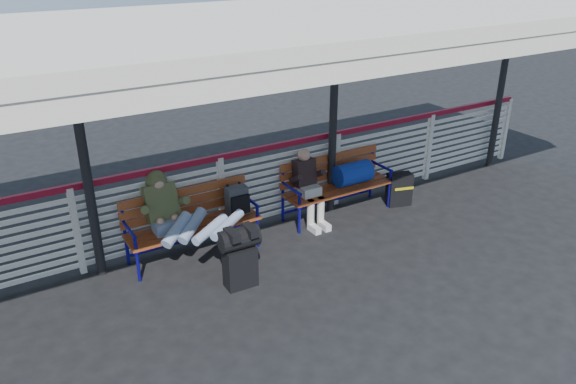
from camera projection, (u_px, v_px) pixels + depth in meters
ground at (291, 299)px, 6.75m from camera, size 60.00×60.00×0.00m
fence at (222, 193)px, 7.95m from camera, size 12.08×0.08×1.24m
canopy at (251, 29)px, 6.17m from camera, size 12.60×3.60×3.16m
luggage_stack at (240, 255)px, 6.83m from camera, size 0.49×0.29×0.81m
bench_left at (202, 213)px, 7.56m from camera, size 1.80×0.56×0.92m
bench_right at (344, 177)px, 8.67m from camera, size 1.80×0.56×0.92m
traveler_man at (190, 221)px, 7.08m from camera, size 0.94×1.61×0.77m
companion_person at (309, 187)px, 8.32m from camera, size 0.32×0.66×1.15m
suitcase_side at (399, 189)px, 9.03m from camera, size 0.43×0.33×0.53m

